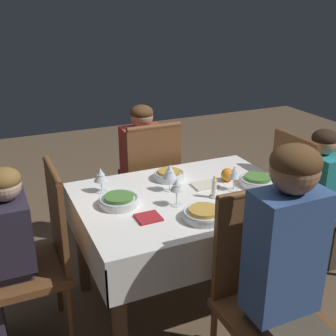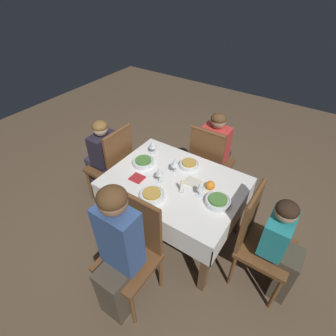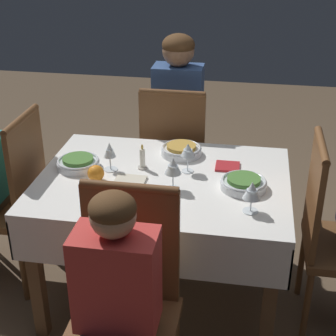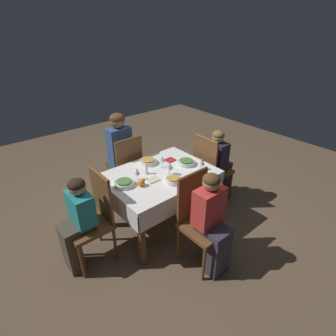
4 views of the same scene
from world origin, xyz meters
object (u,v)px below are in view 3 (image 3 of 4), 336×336
chair_south (175,154)px  wine_glass_east (110,151)px  chair_north (126,299)px  napkin_spare_side (130,181)px  bowl_east (78,163)px  orange_fruit (96,173)px  wine_glass_west (252,191)px  dining_table (163,195)px  chair_west (335,231)px  chair_east (11,195)px  bowl_west (244,183)px  napkin_red_folded (228,166)px  bowl_south (181,150)px  candle_centerpiece (142,160)px  person_adult_denim (179,119)px  person_child_red (114,320)px  wine_glass_north (173,167)px  bowl_north (152,199)px  wine_glass_south (188,151)px

chair_south → wine_glass_east: size_ratio=6.67×
chair_north → napkin_spare_side: bearing=101.4°
bowl_east → orange_fruit: size_ratio=2.66×
chair_south → wine_glass_west: 1.07m
bowl_east → wine_glass_west: bearing=162.1°
dining_table → bowl_east: size_ratio=5.68×
napkin_spare_side → chair_west: bearing=-178.7°
chair_east → bowl_west: 1.25m
chair_west → napkin_spare_side: bearing=91.3°
dining_table → napkin_red_folded: size_ratio=9.96×
chair_south → bowl_south: bearing=103.8°
candle_centerpiece → person_adult_denim: bearing=-95.6°
person_child_red → orange_fruit: person_child_red is taller
chair_west → chair_south: bearing=50.8°
bowl_east → wine_glass_east: bearing=-178.8°
chair_east → wine_glass_east: chair_east is taller
chair_west → bowl_east: (1.28, -0.08, 0.22)m
napkin_red_folded → wine_glass_north: bearing=48.1°
bowl_north → bowl_west: 0.45m
chair_north → bowl_south: bearing=85.4°
wine_glass_south → bowl_north: wine_glass_south is taller
person_adult_denim → bowl_north: (-0.04, 1.09, 0.04)m
napkin_red_folded → bowl_west: bearing=113.0°
person_adult_denim → wine_glass_east: (0.23, 0.79, 0.12)m
napkin_spare_side → person_child_red: bearing=98.9°
bowl_south → dining_table: bearing=80.3°
dining_table → chair_west: bearing=177.0°
chair_east → bowl_south: 0.94m
wine_glass_north → napkin_spare_side: bearing=-8.3°
person_adult_denim → bowl_south: bearing=99.9°
person_adult_denim → wine_glass_south: (-0.16, 0.74, 0.13)m
wine_glass_north → person_adult_denim: bearing=-83.1°
dining_table → wine_glass_west: size_ratio=8.39×
bowl_south → bowl_west: size_ratio=1.00×
chair_south → bowl_east: bearing=58.0°
chair_north → person_child_red: bearing=-90.0°
dining_table → chair_east: size_ratio=1.23×
person_child_red → bowl_north: person_child_red is taller
chair_west → person_child_red: (0.86, 0.80, 0.05)m
bowl_west → wine_glass_east: 0.68m
candle_centerpiece → orange_fruit: size_ratio=1.64×
chair_south → chair_east: size_ratio=1.00×
dining_table → bowl_north: (0.00, 0.25, 0.12)m
chair_south → napkin_red_folded: size_ratio=8.10×
chair_west → wine_glass_north: (0.77, 0.05, 0.31)m
napkin_spare_side → chair_south: bearing=-97.9°
chair_south → bowl_east: 0.78m
bowl_north → napkin_red_folded: (-0.31, -0.42, -0.02)m
wine_glass_north → wine_glass_east: bearing=-22.5°
chair_east → chair_west: bearing=87.6°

